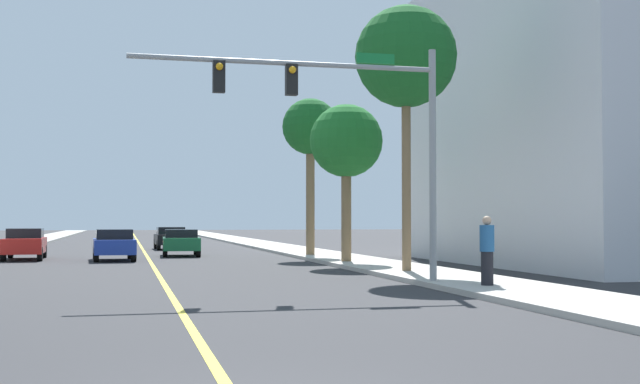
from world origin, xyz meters
name	(u,v)px	position (x,y,z in m)	size (l,w,h in m)	color
ground	(143,251)	(0.00, 42.00, 0.00)	(192.00, 192.00, 0.00)	#2D2D30
sidewalk_right	(283,248)	(8.51, 42.00, 0.07)	(3.20, 168.00, 0.15)	#B2ADA3
lane_marking_center	(143,251)	(0.00, 42.00, 0.00)	(0.16, 144.00, 0.01)	yellow
traffic_signal_mast	(348,113)	(4.82, 13.93, 4.79)	(8.51, 0.36, 6.52)	gray
palm_near	(406,58)	(8.07, 18.23, 7.31)	(3.45, 3.45, 8.95)	brown
palm_mid	(346,143)	(7.75, 24.57, 5.04)	(3.02, 3.02, 6.48)	brown
palm_far	(310,130)	(7.70, 30.91, 6.26)	(2.76, 2.76, 7.65)	brown
car_red	(25,243)	(-5.61, 32.26, 0.76)	(1.90, 4.47, 1.45)	red
car_blue	(114,244)	(-1.58, 30.35, 0.74)	(1.97, 3.97, 1.42)	#1E389E
car_green	(181,242)	(1.69, 34.18, 0.71)	(1.97, 3.89, 1.36)	#196638
car_black	(171,238)	(1.68, 43.55, 0.73)	(1.95, 3.93, 1.40)	black
pedestrian	(487,250)	(8.08, 12.11, 1.06)	(0.38, 0.38, 1.81)	black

